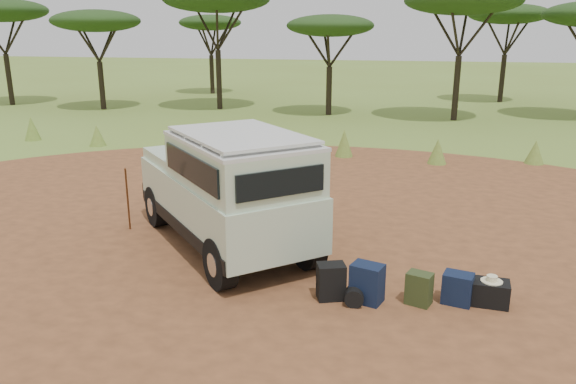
% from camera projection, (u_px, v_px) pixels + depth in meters
% --- Properties ---
extents(ground, '(140.00, 140.00, 0.00)m').
position_uv_depth(ground, '(283.00, 256.00, 10.51)').
color(ground, olive).
rests_on(ground, ground).
extents(dirt_clearing, '(23.00, 23.00, 0.01)m').
position_uv_depth(dirt_clearing, '(283.00, 256.00, 10.51)').
color(dirt_clearing, brown).
rests_on(dirt_clearing, ground).
extents(grass_fringe, '(36.60, 1.60, 0.90)m').
position_uv_depth(grass_fringe, '(347.00, 146.00, 18.49)').
color(grass_fringe, olive).
rests_on(grass_fringe, ground).
extents(acacia_treeline, '(46.70, 13.20, 6.26)m').
position_uv_depth(acacia_treeline, '(391.00, 13.00, 27.54)').
color(acacia_treeline, black).
rests_on(acacia_treeline, ground).
extents(safari_vehicle, '(4.62, 4.83, 2.36)m').
position_uv_depth(safari_vehicle, '(227.00, 191.00, 10.63)').
color(safari_vehicle, beige).
rests_on(safari_vehicle, ground).
extents(walking_staff, '(0.34, 0.56, 1.48)m').
position_uv_depth(walking_staff, '(128.00, 200.00, 11.45)').
color(walking_staff, brown).
rests_on(walking_staff, ground).
extents(backpack_black, '(0.51, 0.44, 0.58)m').
position_uv_depth(backpack_black, '(331.00, 282.00, 8.77)').
color(backpack_black, black).
rests_on(backpack_black, ground).
extents(backpack_navy, '(0.56, 0.47, 0.62)m').
position_uv_depth(backpack_navy, '(367.00, 283.00, 8.67)').
color(backpack_navy, '#111B37').
rests_on(backpack_navy, ground).
extents(backpack_olive, '(0.44, 0.38, 0.52)m').
position_uv_depth(backpack_olive, '(419.00, 289.00, 8.60)').
color(backpack_olive, '#353F1D').
rests_on(backpack_olive, ground).
extents(duffel_navy, '(0.50, 0.42, 0.49)m').
position_uv_depth(duffel_navy, '(458.00, 289.00, 8.64)').
color(duffel_navy, '#111B37').
rests_on(duffel_navy, ground).
extents(hard_case, '(0.57, 0.43, 0.39)m').
position_uv_depth(hard_case, '(490.00, 293.00, 8.61)').
color(hard_case, black).
rests_on(hard_case, ground).
extents(stuff_sack, '(0.30, 0.30, 0.29)m').
position_uv_depth(stuff_sack, '(355.00, 296.00, 8.61)').
color(stuff_sack, black).
rests_on(stuff_sack, ground).
extents(safari_hat, '(0.33, 0.33, 0.10)m').
position_uv_depth(safari_hat, '(492.00, 279.00, 8.55)').
color(safari_hat, beige).
rests_on(safari_hat, hard_case).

